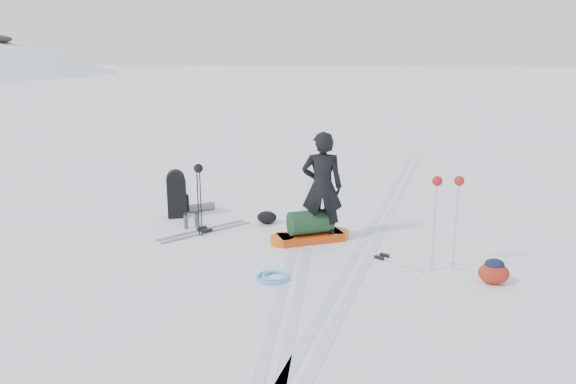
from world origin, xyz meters
name	(u,v)px	position (x,y,z in m)	size (l,w,h in m)	color
ground	(301,247)	(0.00, 0.00, 0.00)	(200.00, 200.00, 0.00)	white
ski_tracks	(340,233)	(0.61, 0.88, 0.00)	(3.38, 17.97, 0.01)	silver
skier	(322,187)	(0.32, 0.40, 0.99)	(0.72, 0.47, 1.98)	black
pulk_sled	(310,229)	(0.12, 0.33, 0.22)	(1.51, 1.09, 0.57)	#D33E0C
expedition_rucksack	(180,195)	(-2.72, 1.41, 0.45)	(0.85, 0.95, 0.98)	black
ski_poles_black	(199,177)	(-1.90, 0.27, 1.11)	(0.18, 0.17, 1.36)	black
ski_poles_silver	(447,192)	(2.33, -0.70, 1.27)	(0.48, 0.22, 1.51)	silver
touring_skis_grey	(205,231)	(-1.92, 0.53, 0.02)	(1.45, 1.63, 0.07)	gray
touring_skis_white	(382,258)	(1.41, -0.33, 0.01)	(1.49, 1.07, 0.06)	silver
rope_coil	(274,277)	(-0.19, -1.45, 0.03)	(0.64, 0.64, 0.06)	#609CEA
small_daypack	(494,272)	(3.03, -1.07, 0.19)	(0.46, 0.35, 0.38)	maroon
thermos_pair	(191,220)	(-2.25, 0.72, 0.15)	(0.23, 0.27, 0.31)	#56585E
stuff_sack	(267,217)	(-0.86, 1.24, 0.12)	(0.44, 0.36, 0.24)	black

